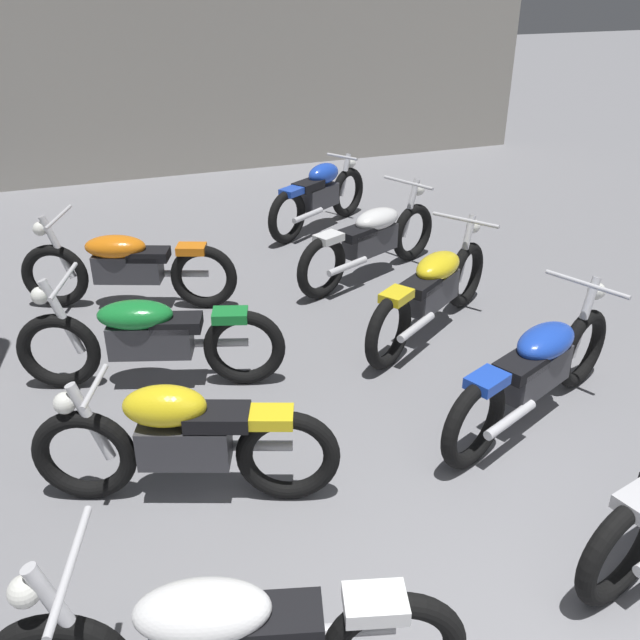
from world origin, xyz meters
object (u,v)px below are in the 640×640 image
at_px(motorcycle_left_row_1, 183,440).
at_px(motorcycle_right_row_1, 536,369).
at_px(motorcycle_left_row_2, 149,337).
at_px(motorcycle_right_row_4, 319,195).
at_px(motorcycle_right_row_3, 371,239).
at_px(motorcycle_right_row_2, 432,289).
at_px(motorcycle_left_row_3, 127,266).

distance_m(motorcycle_left_row_1, motorcycle_right_row_1, 2.62).
relative_size(motorcycle_left_row_2, motorcycle_right_row_4, 1.22).
xyz_separation_m(motorcycle_right_row_3, motorcycle_right_row_4, (0.02, 1.70, 0.01)).
relative_size(motorcycle_right_row_1, motorcycle_right_row_2, 1.09).
bearing_deg(motorcycle_right_row_3, motorcycle_left_row_3, 176.72).
height_order(motorcycle_left_row_1, motorcycle_right_row_4, same).
height_order(motorcycle_left_row_3, motorcycle_right_row_2, same).
bearing_deg(motorcycle_right_row_4, motorcycle_right_row_3, -90.82).
relative_size(motorcycle_left_row_2, motorcycle_right_row_1, 1.03).
bearing_deg(motorcycle_right_row_1, motorcycle_left_row_1, 179.01).
height_order(motorcycle_right_row_1, motorcycle_right_row_2, same).
distance_m(motorcycle_left_row_3, motorcycle_right_row_2, 3.02).
height_order(motorcycle_left_row_2, motorcycle_right_row_2, same).
xyz_separation_m(motorcycle_left_row_2, motorcycle_right_row_2, (2.59, 0.02, 0.00)).
height_order(motorcycle_left_row_3, motorcycle_right_row_4, motorcycle_left_row_3).
distance_m(motorcycle_left_row_3, motorcycle_right_row_1, 4.05).
bearing_deg(motorcycle_right_row_1, motorcycle_right_row_2, 91.42).
bearing_deg(motorcycle_right_row_3, motorcycle_right_row_1, -89.54).
bearing_deg(motorcycle_left_row_3, motorcycle_right_row_1, -49.61).
relative_size(motorcycle_left_row_1, motorcycle_right_row_4, 1.09).
bearing_deg(motorcycle_right_row_4, motorcycle_right_row_2, -90.72).
xyz_separation_m(motorcycle_left_row_1, motorcycle_right_row_2, (2.58, 1.48, -0.01)).
relative_size(motorcycle_left_row_3, motorcycle_right_row_3, 1.02).
bearing_deg(motorcycle_left_row_3, motorcycle_left_row_1, -89.88).
bearing_deg(motorcycle_left_row_2, motorcycle_right_row_4, 49.96).
bearing_deg(motorcycle_left_row_3, motorcycle_right_row_3, -3.28).
bearing_deg(motorcycle_left_row_2, motorcycle_right_row_3, 28.77).
bearing_deg(motorcycle_right_row_2, motorcycle_right_row_1, -88.58).
relative_size(motorcycle_left_row_3, motorcycle_right_row_1, 1.01).
height_order(motorcycle_left_row_3, motorcycle_right_row_3, same).
relative_size(motorcycle_right_row_2, motorcycle_right_row_3, 0.92).
height_order(motorcycle_right_row_1, motorcycle_right_row_4, motorcycle_right_row_1).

